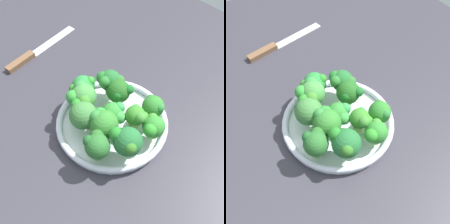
{
  "view_description": "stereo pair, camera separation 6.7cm",
  "coord_description": "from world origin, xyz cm",
  "views": [
    {
      "loc": [
        -32.4,
        24.56,
        59.33
      ],
      "look_at": [
        -3.09,
        -3.31,
        5.82
      ],
      "focal_mm": 46.25,
      "sensor_mm": 36.0,
      "label": 1
    },
    {
      "loc": [
        -36.6,
        19.34,
        59.33
      ],
      "look_at": [
        -3.09,
        -3.31,
        5.82
      ],
      "focal_mm": 46.25,
      "sensor_mm": 36.0,
      "label": 2
    }
  ],
  "objects": [
    {
      "name": "broccoli_floret_10",
      "position": [
        -12.69,
        -6.73,
        6.49
      ],
      "size": [
        5.16,
        6.04,
        6.15
      ],
      "color": "#76BB4C",
      "rests_on": "bowl"
    },
    {
      "name": "broccoli_floret_2",
      "position": [
        -4.61,
        0.97,
        7.01
      ],
      "size": [
        7.34,
        6.53,
        7.35
      ],
      "color": "#8CBF63",
      "rests_on": "bowl"
    },
    {
      "name": "broccoli_floret_5",
      "position": [
        4.22,
        -0.58,
        7.71
      ],
      "size": [
        6.43,
        7.07,
        7.79
      ],
      "color": "#80C15E",
      "rests_on": "bowl"
    },
    {
      "name": "broccoli_floret_8",
      "position": [
        -9.04,
        -10.76,
        6.71
      ],
      "size": [
        5.58,
        5.26,
        6.63
      ],
      "color": "#A0CC66",
      "rests_on": "bowl"
    },
    {
      "name": "broccoli_floret_4",
      "position": [
        6.85,
        -2.86,
        6.64
      ],
      "size": [
        5.84,
        6.54,
        6.66
      ],
      "color": "#89C15E",
      "rests_on": "bowl"
    },
    {
      "name": "broccoli_floret_0",
      "position": [
        0.69,
        2.45,
        7.2
      ],
      "size": [
        6.81,
        6.88,
        7.5
      ],
      "color": "#9AD866",
      "rests_on": "bowl"
    },
    {
      "name": "broccoli_floret_1",
      "position": [
        -8.36,
        -5.96,
        6.83
      ],
      "size": [
        5.46,
        4.71,
        6.5
      ],
      "color": "#8DCA58",
      "rests_on": "bowl"
    },
    {
      "name": "ground_plane",
      "position": [
        0.0,
        0.0,
        -1.25
      ],
      "size": [
        130.0,
        130.0,
        2.5
      ],
      "primitive_type": "cube",
      "color": "#36333D"
    },
    {
      "name": "knife",
      "position": [
        32.29,
        -3.92,
        0.55
      ],
      "size": [
        5.99,
        26.68,
        1.5
      ],
      "color": "silver",
      "rests_on": "ground_plane"
    },
    {
      "name": "broccoli_floret_9",
      "position": [
        -0.52,
        -8.34,
        6.6
      ],
      "size": [
        5.88,
        5.88,
        6.76
      ],
      "color": "#8DCB68",
      "rests_on": "bowl"
    },
    {
      "name": "bowl",
      "position": [
        -3.09,
        -3.31,
        1.44
      ],
      "size": [
        27.24,
        27.24,
        2.82
      ],
      "color": "silver",
      "rests_on": "ground_plane"
    },
    {
      "name": "broccoli_floret_6",
      "position": [
        -11.89,
        0.74,
        7.67
      ],
      "size": [
        7.11,
        6.37,
        7.99
      ],
      "color": "#8FCC5A",
      "rests_on": "bowl"
    },
    {
      "name": "broccoli_floret_3",
      "position": [
        -7.92,
        5.64,
        7.14
      ],
      "size": [
        6.0,
        5.7,
        7.12
      ],
      "color": "#7CC25E",
      "rests_on": "bowl"
    },
    {
      "name": "broccoli_floret_7",
      "position": [
        3.56,
        -8.84,
        7.13
      ],
      "size": [
        6.36,
        6.27,
        6.99
      ],
      "color": "#78B960",
      "rests_on": "bowl"
    },
    {
      "name": "broccoli_floret_11",
      "position": [
        -4.04,
        -3.08,
        6.3
      ],
      "size": [
        6.23,
        5.58,
        6.09
      ],
      "color": "#7BC454",
      "rests_on": "bowl"
    }
  ]
}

